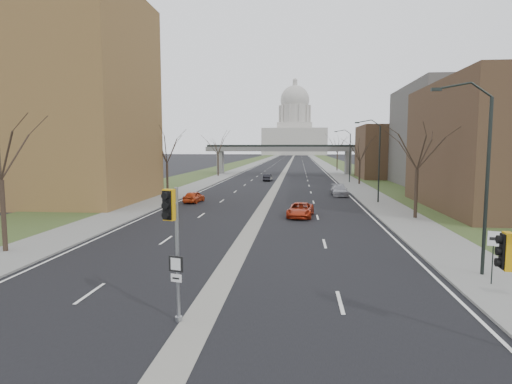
% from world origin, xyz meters
% --- Properties ---
extents(ground, '(700.00, 700.00, 0.00)m').
position_xyz_m(ground, '(0.00, 0.00, 0.00)').
color(ground, black).
rests_on(ground, ground).
extents(road_surface, '(20.00, 600.00, 0.01)m').
position_xyz_m(road_surface, '(0.00, 150.00, 0.01)').
color(road_surface, black).
rests_on(road_surface, ground).
extents(median_strip, '(1.20, 600.00, 0.02)m').
position_xyz_m(median_strip, '(0.00, 150.00, 0.00)').
color(median_strip, gray).
rests_on(median_strip, ground).
extents(sidewalk_right, '(4.00, 600.00, 0.12)m').
position_xyz_m(sidewalk_right, '(12.00, 150.00, 0.06)').
color(sidewalk_right, gray).
rests_on(sidewalk_right, ground).
extents(sidewalk_left, '(4.00, 600.00, 0.12)m').
position_xyz_m(sidewalk_left, '(-12.00, 150.00, 0.06)').
color(sidewalk_left, gray).
rests_on(sidewalk_left, ground).
extents(grass_verge_right, '(8.00, 600.00, 0.10)m').
position_xyz_m(grass_verge_right, '(18.00, 150.00, 0.05)').
color(grass_verge_right, '#364922').
rests_on(grass_verge_right, ground).
extents(grass_verge_left, '(8.00, 600.00, 0.10)m').
position_xyz_m(grass_verge_left, '(-18.00, 150.00, 0.05)').
color(grass_verge_left, '#364922').
rests_on(grass_verge_left, ground).
extents(apartment_building, '(25.00, 16.00, 22.00)m').
position_xyz_m(apartment_building, '(-26.00, 30.00, 11.00)').
color(apartment_building, brown).
rests_on(apartment_building, ground).
extents(commercial_block_mid, '(18.00, 22.00, 15.00)m').
position_xyz_m(commercial_block_mid, '(28.00, 52.00, 7.50)').
color(commercial_block_mid, '#585550').
rests_on(commercial_block_mid, ground).
extents(commercial_block_far, '(14.00, 14.00, 10.00)m').
position_xyz_m(commercial_block_far, '(22.00, 70.00, 5.00)').
color(commercial_block_far, brown).
rests_on(commercial_block_far, ground).
extents(pedestrian_bridge, '(34.00, 3.00, 6.45)m').
position_xyz_m(pedestrian_bridge, '(0.00, 80.00, 4.84)').
color(pedestrian_bridge, slate).
rests_on(pedestrian_bridge, ground).
extents(capitol, '(48.00, 42.00, 55.75)m').
position_xyz_m(capitol, '(0.00, 320.00, 18.60)').
color(capitol, '#B8B4A9').
rests_on(capitol, ground).
extents(streetlight_near, '(2.61, 0.20, 8.70)m').
position_xyz_m(streetlight_near, '(10.99, 6.00, 6.95)').
color(streetlight_near, black).
rests_on(streetlight_near, sidewalk_right).
extents(streetlight_mid, '(2.61, 0.20, 8.70)m').
position_xyz_m(streetlight_mid, '(10.99, 32.00, 6.95)').
color(streetlight_mid, black).
rests_on(streetlight_mid, sidewalk_right).
extents(streetlight_far, '(2.61, 0.20, 8.70)m').
position_xyz_m(streetlight_far, '(10.99, 58.00, 6.95)').
color(streetlight_far, black).
rests_on(streetlight_far, sidewalk_right).
extents(tree_left_b, '(6.75, 6.75, 8.81)m').
position_xyz_m(tree_left_b, '(-13.00, 38.00, 6.23)').
color(tree_left_b, '#382B21').
rests_on(tree_left_b, sidewalk_left).
extents(tree_left_c, '(7.65, 7.65, 9.99)m').
position_xyz_m(tree_left_c, '(-13.00, 72.00, 7.04)').
color(tree_left_c, '#382B21').
rests_on(tree_left_c, sidewalk_left).
extents(tree_right_a, '(7.20, 7.20, 9.40)m').
position_xyz_m(tree_right_a, '(13.00, 22.00, 6.64)').
color(tree_right_a, '#382B21').
rests_on(tree_right_a, sidewalk_right).
extents(tree_right_b, '(6.30, 6.30, 8.22)m').
position_xyz_m(tree_right_b, '(13.00, 55.00, 5.82)').
color(tree_right_b, '#382B21').
rests_on(tree_right_b, sidewalk_right).
extents(tree_right_c, '(7.65, 7.65, 9.99)m').
position_xyz_m(tree_right_c, '(13.00, 95.00, 7.04)').
color(tree_right_c, '#382B21').
rests_on(tree_right_c, sidewalk_right).
extents(signal_pole_median, '(0.61, 0.77, 4.61)m').
position_xyz_m(signal_pole_median, '(-0.73, -0.57, 3.21)').
color(signal_pole_median, gray).
rests_on(signal_pole_median, ground).
extents(speed_limit_sign, '(0.48, 0.18, 2.28)m').
position_xyz_m(speed_limit_sign, '(11.59, 4.56, 1.69)').
color(speed_limit_sign, black).
rests_on(speed_limit_sign, sidewalk_right).
extents(car_left_near, '(1.87, 3.78, 1.24)m').
position_xyz_m(car_left_near, '(-7.81, 30.69, 0.62)').
color(car_left_near, '#C03D16').
rests_on(car_left_near, ground).
extents(car_left_far, '(1.52, 3.77, 1.22)m').
position_xyz_m(car_left_far, '(-2.00, 60.83, 0.61)').
color(car_left_far, black).
rests_on(car_left_far, ground).
extents(car_right_near, '(2.47, 4.58, 1.22)m').
position_xyz_m(car_right_near, '(3.56, 22.12, 0.61)').
color(car_right_near, '#AC2C12').
rests_on(car_right_near, ground).
extents(car_right_mid, '(1.99, 4.65, 1.34)m').
position_xyz_m(car_right_mid, '(8.36, 38.72, 0.67)').
color(car_right_mid, '#95959C').
rests_on(car_right_mid, ground).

